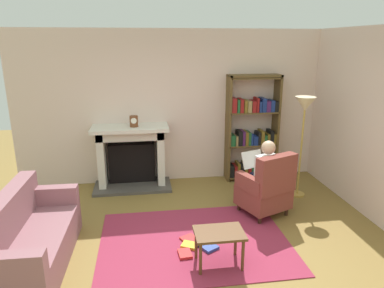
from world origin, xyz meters
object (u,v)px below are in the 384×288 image
at_px(sofa_floral, 29,240).
at_px(side_table, 219,237).
at_px(floor_lamp, 304,113).
at_px(bookshelf, 252,131).
at_px(armchair_reading, 267,188).
at_px(seated_reader, 262,173).
at_px(fireplace, 131,154).
at_px(mantel_clock, 134,121).

height_order(sofa_floral, side_table, sofa_floral).
bearing_deg(floor_lamp, side_table, -135.45).
distance_m(bookshelf, side_table, 2.86).
relative_size(armchair_reading, side_table, 1.73).
bearing_deg(seated_reader, fireplace, -56.43).
distance_m(fireplace, bookshelf, 2.21).
distance_m(bookshelf, seated_reader, 1.40).
bearing_deg(sofa_floral, side_table, -96.95).
distance_m(seated_reader, floor_lamp, 1.23).
height_order(bookshelf, sofa_floral, bookshelf).
height_order(fireplace, bookshelf, bookshelf).
bearing_deg(floor_lamp, seated_reader, -149.06).
distance_m(bookshelf, armchair_reading, 1.55).
bearing_deg(mantel_clock, sofa_floral, -119.30).
height_order(armchair_reading, sofa_floral, armchair_reading).
height_order(mantel_clock, floor_lamp, floor_lamp).
distance_m(armchair_reading, seated_reader, 0.23).
height_order(seated_reader, sofa_floral, seated_reader).
relative_size(bookshelf, seated_reader, 1.69).
bearing_deg(seated_reader, side_table, 30.84).
bearing_deg(bookshelf, seated_reader, -101.05).
bearing_deg(fireplace, sofa_floral, -116.75).
bearing_deg(sofa_floral, mantel_clock, -27.92).
xyz_separation_m(mantel_clock, armchair_reading, (1.90, -1.32, -0.77)).
bearing_deg(bookshelf, floor_lamp, -56.84).
xyz_separation_m(mantel_clock, sofa_floral, (-1.18, -2.11, -0.88)).
xyz_separation_m(fireplace, floor_lamp, (2.74, -0.82, 0.82)).
xyz_separation_m(armchair_reading, side_table, (-0.95, -1.10, -0.06)).
bearing_deg(bookshelf, side_table, -114.64).
bearing_deg(bookshelf, fireplace, -179.04).
relative_size(mantel_clock, seated_reader, 0.16).
bearing_deg(side_table, mantel_clock, 111.34).
relative_size(bookshelf, floor_lamp, 1.16).
bearing_deg(side_table, floor_lamp, 44.55).
relative_size(bookshelf, side_table, 3.45).
xyz_separation_m(armchair_reading, floor_lamp, (0.77, 0.60, 0.98)).
height_order(bookshelf, floor_lamp, bookshelf).
xyz_separation_m(fireplace, mantel_clock, (0.07, -0.10, 0.61)).
bearing_deg(armchair_reading, side_table, 26.87).
height_order(fireplace, seated_reader, seated_reader).
relative_size(fireplace, armchair_reading, 1.37).
xyz_separation_m(bookshelf, armchair_reading, (-0.22, -1.45, -0.49)).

